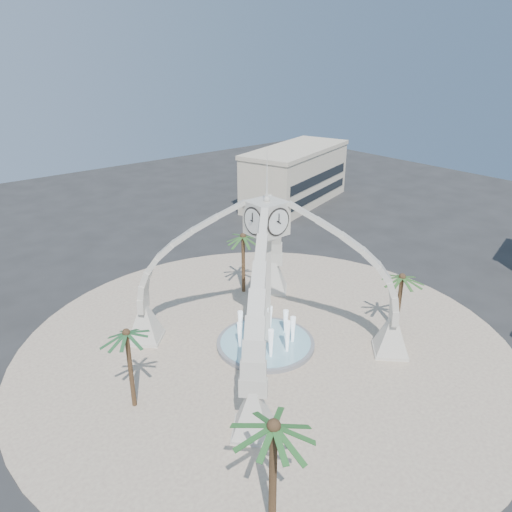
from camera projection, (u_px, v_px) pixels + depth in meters
ground at (265, 346)px, 40.89m from camera, size 140.00×140.00×0.00m
plaza at (266, 345)px, 40.87m from camera, size 40.00×40.00×0.06m
clock_tower at (266, 274)px, 38.36m from camera, size 17.94×17.94×16.30m
fountain at (266, 343)px, 40.77m from camera, size 8.00×8.00×3.62m
building_ne at (296, 175)px, 76.70m from camera, size 21.87×14.17×8.60m
palm_east at (402, 278)px, 41.02m from camera, size 3.77×3.77×5.85m
palm_west at (126, 334)px, 31.87m from camera, size 3.39×3.39×6.41m
palm_north at (243, 237)px, 47.60m from camera, size 4.15×4.15×6.66m
palm_south at (274, 428)px, 23.11m from camera, size 4.46×4.46×7.26m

